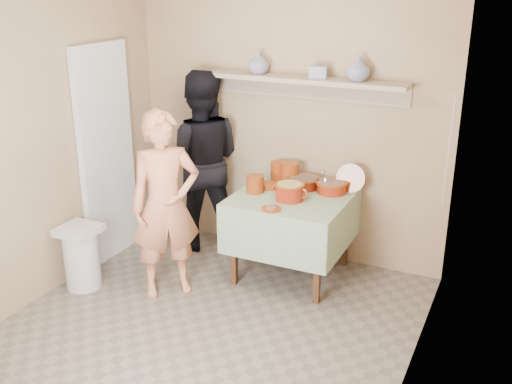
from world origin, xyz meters
The scene contains 22 objects.
ground centered at (0.00, 0.00, 0.00)m, with size 3.50×3.50×0.00m, color #6E6256.
tile_panel centered at (-1.46, 0.95, 1.00)m, with size 0.06×0.70×2.00m, color silver.
plate_stack_a centered at (-0.02, 1.58, 0.85)m, with size 0.14×0.14×0.18m, color maroon.
plate_stack_b centered at (0.11, 1.55, 0.86)m, with size 0.16×0.16×0.20m, color maroon.
bowl_stack centered at (-0.07, 1.21, 0.84)m, with size 0.15×0.15×0.15m, color maroon.
empty_bowl centered at (-0.02, 1.35, 0.78)m, with size 0.16×0.16×0.05m, color maroon.
propped_lid centered at (0.67, 1.59, 0.88)m, with size 0.26×0.26×0.02m, color maroon.
vase_right centered at (0.66, 1.63, 1.83)m, with size 0.20×0.20×0.21m, color navy.
vase_left centered at (-0.24, 1.63, 1.82)m, with size 0.19×0.19×0.20m, color navy.
ceramic_box centered at (0.32, 1.62, 1.77)m, with size 0.15×0.10×0.10m, color navy.
person_cook centered at (-0.58, 0.56, 0.78)m, with size 0.57×0.38×1.57m, color #D07D5A.
person_helper centered at (-0.79, 1.50, 0.87)m, with size 0.85×0.66×1.74m, color black.
room_shell centered at (0.00, 0.00, 1.61)m, with size 3.04×3.54×2.62m.
serving_table centered at (0.25, 1.28, 0.64)m, with size 0.97×0.97×0.76m.
cazuela_meat_a centered at (0.26, 1.50, 0.82)m, with size 0.30×0.30×0.10m.
cazuela_meat_b centered at (0.53, 1.48, 0.82)m, with size 0.28×0.28×0.10m.
ladle centered at (0.48, 1.47, 0.87)m, with size 0.08×0.26×0.19m.
cazuela_rice centered at (0.27, 1.16, 0.85)m, with size 0.33×0.25×0.14m.
front_plate centered at (0.22, 0.89, 0.77)m, with size 0.16×0.16×0.03m.
wall_shelf centered at (0.20, 1.65, 1.67)m, with size 1.80×0.25×0.21m.
trash_bin centered at (-1.29, 0.30, 0.28)m, with size 0.32×0.32×0.56m.
electrical_cord centered at (1.47, 1.48, 1.25)m, with size 0.01×0.05×0.90m.
Camera 1 is at (2.03, -3.23, 2.56)m, focal length 42.00 mm.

